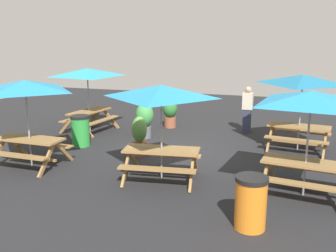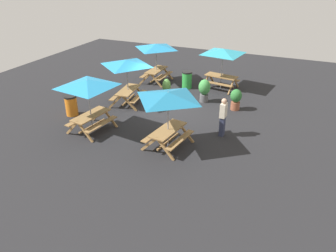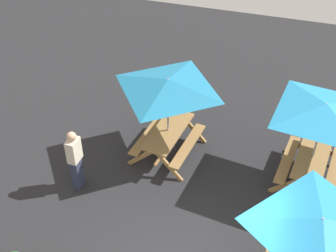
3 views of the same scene
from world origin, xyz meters
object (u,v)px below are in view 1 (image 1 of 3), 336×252
at_px(potted_plant_0, 145,118).
at_px(potted_plant_1, 139,136).
at_px(picnic_table_4, 88,77).
at_px(person_standing, 247,108).
at_px(picnic_table_0, 303,85).
at_px(picnic_table_1, 25,92).
at_px(picnic_table_3, 161,98).
at_px(trash_bin_green, 80,131).
at_px(picnic_table_2, 311,106).
at_px(potted_plant_2, 170,112).
at_px(trash_bin_orange, 251,202).

xyz_separation_m(potted_plant_0, potted_plant_1, (0.57, -1.88, -0.09)).
xyz_separation_m(picnic_table_4, person_standing, (5.51, 1.57, -1.10)).
relative_size(picnic_table_0, picnic_table_1, 1.00).
xyz_separation_m(potted_plant_1, person_standing, (2.66, 3.71, 0.30)).
distance_m(picnic_table_1, picnic_table_3, 3.65).
distance_m(picnic_table_0, trash_bin_green, 6.92).
height_order(picnic_table_1, picnic_table_4, same).
bearing_deg(picnic_table_4, picnic_table_3, -124.08).
bearing_deg(picnic_table_4, picnic_table_1, -165.29).
bearing_deg(picnic_table_0, potted_plant_0, -170.49).
distance_m(picnic_table_4, potted_plant_0, 2.64).
relative_size(picnic_table_3, potted_plant_1, 2.01).
height_order(picnic_table_2, potted_plant_2, picnic_table_2).
distance_m(picnic_table_3, potted_plant_0, 4.13).
distance_m(picnic_table_2, trash_bin_green, 7.04).
height_order(picnic_table_0, trash_bin_green, picnic_table_0).
height_order(picnic_table_1, trash_bin_green, picnic_table_1).
bearing_deg(picnic_table_2, picnic_table_4, 161.08).
bearing_deg(trash_bin_green, potted_plant_0, 44.46).
bearing_deg(picnic_table_4, trash_bin_green, -150.27).
distance_m(picnic_table_4, potted_plant_1, 3.83).
xyz_separation_m(trash_bin_green, potted_plant_2, (1.93, 3.27, 0.09)).
bearing_deg(potted_plant_1, potted_plant_0, 106.97).
relative_size(picnic_table_4, potted_plant_1, 2.41).
xyz_separation_m(picnic_table_0, potted_plant_0, (-4.97, -0.13, -1.31)).
bearing_deg(trash_bin_orange, trash_bin_green, 146.80).
bearing_deg(picnic_table_2, potted_plant_0, 153.71).
distance_m(picnic_table_0, potted_plant_2, 5.09).
relative_size(trash_bin_green, person_standing, 0.59).
distance_m(picnic_table_1, picnic_table_4, 3.90).
distance_m(picnic_table_0, potted_plant_1, 5.04).
distance_m(picnic_table_3, trash_bin_orange, 3.26).
relative_size(picnic_table_4, potted_plant_0, 2.33).
bearing_deg(potted_plant_1, trash_bin_green, 171.10).
bearing_deg(picnic_table_0, trash_bin_green, -157.64).
distance_m(potted_plant_2, person_standing, 2.90).
bearing_deg(picnic_table_1, potted_plant_0, 64.05).
relative_size(picnic_table_2, potted_plant_2, 2.66).
xyz_separation_m(picnic_table_3, trash_bin_green, (-3.37, 1.93, -1.49)).
relative_size(picnic_table_0, picnic_table_3, 1.00).
xyz_separation_m(picnic_table_1, person_standing, (5.09, 5.45, -1.10)).
relative_size(potted_plant_1, potted_plant_2, 1.10).
bearing_deg(person_standing, potted_plant_0, 32.98).
distance_m(picnic_table_4, trash_bin_green, 2.45).
distance_m(picnic_table_0, picnic_table_2, 3.55).
xyz_separation_m(picnic_table_4, potted_plant_2, (2.63, 1.46, -1.41)).
height_order(trash_bin_orange, potted_plant_2, potted_plant_2).
bearing_deg(picnic_table_2, potted_plant_2, 140.17).
relative_size(picnic_table_0, potted_plant_0, 1.95).
height_order(trash_bin_orange, potted_plant_1, potted_plant_1).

